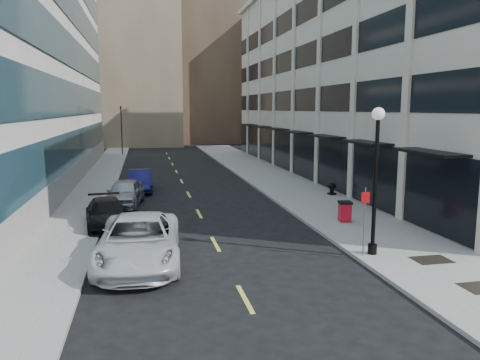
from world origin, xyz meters
name	(u,v)px	position (x,y,z in m)	size (l,w,h in m)	color
ground	(261,329)	(0.00, 0.00, 0.00)	(160.00, 160.00, 0.00)	black
sidewalk_right	(294,190)	(7.50, 20.00, 0.07)	(5.00, 80.00, 0.15)	gray
sidewalk_left	(89,197)	(-6.50, 20.00, 0.07)	(3.00, 80.00, 0.15)	gray
building_right	(374,71)	(16.94, 26.99, 8.99)	(15.30, 46.50, 18.25)	beige
skyline_tan_near	(134,57)	(-4.00, 68.00, 14.00)	(14.00, 18.00, 28.00)	#948161
skyline_brown	(204,43)	(8.00, 72.00, 17.00)	(12.00, 16.00, 34.00)	brown
skyline_tan_far	(78,79)	(-14.00, 78.00, 11.00)	(12.00, 14.00, 22.00)	#948161
skyline_stone	(269,83)	(18.00, 66.00, 10.00)	(10.00, 14.00, 20.00)	beige
grate_far	(432,260)	(7.60, 3.80, 0.15)	(1.40, 1.00, 0.01)	black
road_centerline	(193,203)	(0.00, 17.00, 0.01)	(0.15, 68.20, 0.01)	#D8CC4C
traffic_signal	(121,109)	(-5.50, 48.00, 5.72)	(0.66, 0.66, 6.98)	black
car_white_van	(139,241)	(-3.20, 6.00, 0.90)	(2.98, 6.47, 1.80)	silver
car_black_pickup	(107,214)	(-4.80, 11.96, 0.69)	(1.93, 4.75, 1.38)	black
car_silver_sedan	(125,193)	(-4.10, 17.03, 0.80)	(1.88, 4.68, 1.59)	#9DA0A5
car_blue_sedan	(141,181)	(-3.20, 22.01, 0.76)	(1.60, 4.59, 1.51)	#15154F
trash_bin	(345,211)	(6.93, 10.15, 0.70)	(0.73, 0.76, 1.03)	red
lamppost	(376,167)	(5.76, 4.94, 3.57)	(0.48, 0.48, 5.83)	black
sign_post	(365,213)	(5.30, 4.80, 1.86)	(0.31, 0.12, 2.69)	slate
urn_planter	(332,188)	(9.21, 17.27, 0.62)	(0.56, 0.56, 0.78)	black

